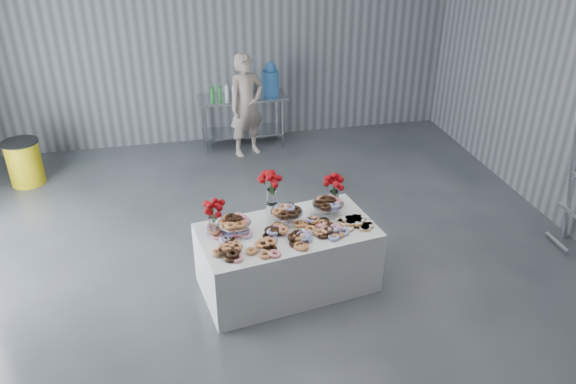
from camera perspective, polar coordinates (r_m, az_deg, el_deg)
name	(u,v)px	position (r m, az deg, el deg)	size (l,w,h in m)	color
ground	(274,291)	(6.46, -1.39, -9.98)	(9.00, 9.00, 0.00)	#34373B
room_walls	(240,60)	(5.25, -4.90, 13.19)	(8.04, 9.04, 4.02)	gray
display_table	(287,258)	(6.32, -0.07, -6.70)	(1.90, 1.00, 0.75)	white
prep_table	(242,112)	(9.75, -4.65, 8.12)	(1.50, 0.60, 0.90)	silver
donut_mounds	(288,228)	(6.04, 0.03, -3.72)	(1.80, 0.80, 0.09)	#D2894D
cake_stand_left	(234,222)	(6.01, -5.49, -3.00)	(0.36, 0.36, 0.17)	silver
cake_stand_mid	(287,211)	(6.17, -0.14, -1.95)	(0.36, 0.36, 0.17)	silver
cake_stand_right	(328,203)	(6.34, 4.07, -1.10)	(0.36, 0.36, 0.17)	silver
danish_pile	(356,219)	(6.24, 6.88, -2.72)	(0.48, 0.48, 0.11)	white
bouquet_left	(213,208)	(5.97, -7.67, -1.61)	(0.26, 0.26, 0.42)	white
bouquet_right	(335,183)	(6.44, 4.77, 0.96)	(0.26, 0.26, 0.42)	white
bouquet_center	(272,185)	(6.18, -1.68, 0.67)	(0.26, 0.26, 0.57)	silver
water_jug	(271,80)	(9.65, -1.78, 11.32)	(0.28, 0.28, 0.55)	#428EE0
drink_bottles	(223,92)	(9.48, -6.61, 10.09)	(0.54, 0.08, 0.27)	#268C33
person	(247,105)	(9.35, -4.24, 8.78)	(0.62, 0.41, 1.71)	#CC8C93
trash_barrel	(24,162)	(9.40, -25.20, 2.73)	(0.54, 0.54, 0.69)	yellow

